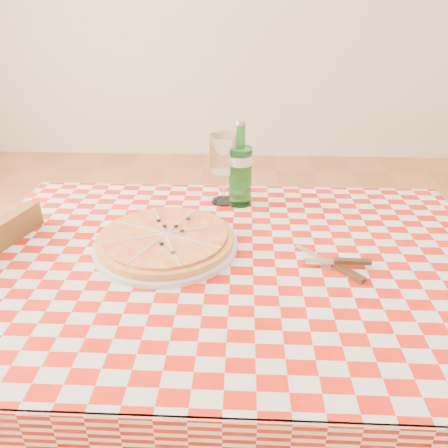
% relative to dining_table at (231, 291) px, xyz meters
% --- Properties ---
extents(dining_table, '(1.20, 0.80, 0.75)m').
position_rel_dining_table_xyz_m(dining_table, '(0.00, 0.00, 0.00)').
color(dining_table, brown).
rests_on(dining_table, ground).
extents(tablecloth, '(1.30, 0.90, 0.01)m').
position_rel_dining_table_xyz_m(tablecloth, '(0.00, 0.00, 0.09)').
color(tablecloth, '#9F1509').
rests_on(tablecloth, dining_table).
extents(pizza_plate, '(0.47, 0.47, 0.05)m').
position_rel_dining_table_xyz_m(pizza_plate, '(-0.16, 0.05, 0.12)').
color(pizza_plate, '#D08B45').
rests_on(pizza_plate, tablecloth).
extents(water_bottle, '(0.08, 0.08, 0.25)m').
position_rel_dining_table_xyz_m(water_bottle, '(0.02, 0.31, 0.22)').
color(water_bottle, '#1A6A26').
rests_on(water_bottle, tablecloth).
extents(wine_glass, '(0.09, 0.09, 0.21)m').
position_rel_dining_table_xyz_m(wine_glass, '(-0.03, 0.32, 0.20)').
color(wine_glass, white).
rests_on(wine_glass, tablecloth).
extents(cutlery, '(0.26, 0.24, 0.02)m').
position_rel_dining_table_xyz_m(cutlery, '(0.24, -0.03, 0.11)').
color(cutlery, silver).
rests_on(cutlery, tablecloth).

